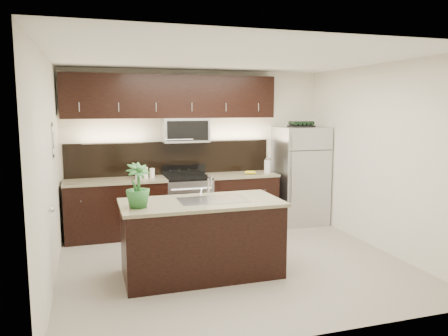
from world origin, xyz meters
name	(u,v)px	position (x,y,z in m)	size (l,w,h in m)	color
ground	(233,263)	(0.00, 0.00, 0.00)	(4.50, 4.50, 0.00)	gray
room_walls	(226,138)	(-0.11, -0.04, 1.70)	(4.52, 4.02, 2.71)	silver
counter_run	(175,205)	(-0.46, 1.69, 0.47)	(3.51, 0.65, 0.94)	black
upper_fixtures	(174,103)	(-0.43, 1.84, 2.14)	(3.49, 0.40, 1.66)	black
island	(202,238)	(-0.50, -0.25, 0.47)	(1.96, 0.96, 0.94)	black
sink_faucet	(213,199)	(-0.35, -0.24, 0.96)	(0.84, 0.50, 0.28)	silver
refrigerator	(300,175)	(1.80, 1.63, 0.87)	(0.84, 0.75, 1.73)	#B2B2B7
wine_rack	(301,124)	(1.80, 1.63, 1.78)	(0.43, 0.26, 0.10)	black
plant	(138,185)	(-1.28, -0.38, 1.20)	(0.29, 0.29, 0.51)	#276128
canisters	(144,173)	(-0.97, 1.66, 1.04)	(0.32, 0.14, 0.22)	silver
french_press	(267,166)	(1.17, 1.64, 1.07)	(0.12, 0.12, 0.34)	silver
bananas	(247,172)	(0.78, 1.61, 0.97)	(0.20, 0.16, 0.06)	yellow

